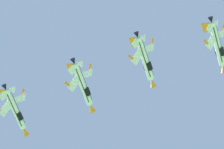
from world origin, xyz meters
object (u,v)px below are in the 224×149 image
object	(u,v)px
fighter_jet_right_wing	(83,85)
fighter_jet_right_outer	(217,45)
fighter_jet_left_outer	(145,60)
fighter_jet_left_wing	(15,110)

from	to	relation	value
fighter_jet_right_wing	fighter_jet_right_outer	distance (m)	36.83
fighter_jet_left_outer	fighter_jet_right_outer	world-z (taller)	fighter_jet_right_outer
fighter_jet_left_wing	fighter_jet_left_outer	bearing A→B (deg)	-3.79
fighter_jet_right_wing	fighter_jet_right_outer	size ratio (longest dim) A/B	1.00
fighter_jet_right_wing	fighter_jet_right_outer	world-z (taller)	fighter_jet_right_outer
fighter_jet_right_wing	fighter_jet_left_wing	bearing A→B (deg)	176.07
fighter_jet_left_outer	fighter_jet_right_wing	bearing A→B (deg)	176.37
fighter_jet_left_outer	fighter_jet_right_outer	size ratio (longest dim) A/B	1.00
fighter_jet_right_wing	fighter_jet_left_outer	distance (m)	17.67
fighter_jet_right_wing	fighter_jet_left_outer	xyz separation A→B (m)	(13.17, -11.65, 1.74)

